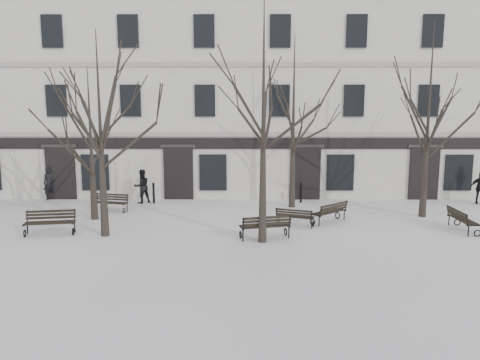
{
  "coord_description": "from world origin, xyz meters",
  "views": [
    {
      "loc": [
        -0.01,
        -17.5,
        5.25
      ],
      "look_at": [
        -0.09,
        3.0,
        1.89
      ],
      "focal_mm": 35.0,
      "sensor_mm": 36.0,
      "label": 1
    }
  ],
  "objects_px": {
    "tree_1": "(99,110)",
    "bench_1": "(295,216)",
    "bench_0": "(50,222)",
    "bench_5": "(462,219)",
    "bench_2": "(265,226)",
    "bench_3": "(111,202)",
    "tree_2": "(264,94)",
    "bench_4": "(330,212)"
  },
  "relations": [
    {
      "from": "tree_1",
      "to": "tree_2",
      "type": "bearing_deg",
      "value": -7.41
    },
    {
      "from": "bench_3",
      "to": "bench_0",
      "type": "bearing_deg",
      "value": -95.45
    },
    {
      "from": "bench_1",
      "to": "tree_1",
      "type": "bearing_deg",
      "value": 30.69
    },
    {
      "from": "bench_0",
      "to": "bench_2",
      "type": "bearing_deg",
      "value": -13.44
    },
    {
      "from": "bench_0",
      "to": "bench_5",
      "type": "relative_size",
      "value": 1.1
    },
    {
      "from": "bench_1",
      "to": "bench_2",
      "type": "bearing_deg",
      "value": 74.44
    },
    {
      "from": "bench_0",
      "to": "bench_4",
      "type": "xyz_separation_m",
      "value": [
        11.68,
        1.93,
        -0.02
      ]
    },
    {
      "from": "bench_3",
      "to": "bench_4",
      "type": "bearing_deg",
      "value": 0.2
    },
    {
      "from": "tree_1",
      "to": "bench_4",
      "type": "bearing_deg",
      "value": 12.63
    },
    {
      "from": "bench_0",
      "to": "bench_4",
      "type": "height_order",
      "value": "bench_0"
    },
    {
      "from": "bench_2",
      "to": "bench_5",
      "type": "xyz_separation_m",
      "value": [
        8.22,
        1.23,
        -0.04
      ]
    },
    {
      "from": "tree_1",
      "to": "tree_2",
      "type": "relative_size",
      "value": 0.9
    },
    {
      "from": "tree_1",
      "to": "bench_2",
      "type": "bearing_deg",
      "value": -4.0
    },
    {
      "from": "bench_1",
      "to": "bench_5",
      "type": "height_order",
      "value": "bench_5"
    },
    {
      "from": "tree_1",
      "to": "bench_1",
      "type": "xyz_separation_m",
      "value": [
        7.77,
        1.45,
        -4.57
      ]
    },
    {
      "from": "bench_3",
      "to": "bench_4",
      "type": "xyz_separation_m",
      "value": [
        10.38,
        -2.2,
        0.04
      ]
    },
    {
      "from": "tree_1",
      "to": "bench_3",
      "type": "height_order",
      "value": "tree_1"
    },
    {
      "from": "tree_2",
      "to": "bench_1",
      "type": "height_order",
      "value": "tree_2"
    },
    {
      "from": "tree_1",
      "to": "bench_5",
      "type": "distance_m",
      "value": 15.33
    },
    {
      "from": "bench_0",
      "to": "bench_2",
      "type": "relative_size",
      "value": 0.98
    },
    {
      "from": "bench_2",
      "to": "bench_1",
      "type": "bearing_deg",
      "value": -139.47
    },
    {
      "from": "tree_1",
      "to": "bench_5",
      "type": "bearing_deg",
      "value": 3.05
    },
    {
      "from": "bench_5",
      "to": "bench_0",
      "type": "bearing_deg",
      "value": 91.58
    },
    {
      "from": "bench_1",
      "to": "bench_4",
      "type": "bearing_deg",
      "value": -137.85
    },
    {
      "from": "bench_3",
      "to": "bench_5",
      "type": "xyz_separation_m",
      "value": [
        15.6,
        -3.53,
        0.04
      ]
    },
    {
      "from": "tree_2",
      "to": "bench_4",
      "type": "height_order",
      "value": "tree_2"
    },
    {
      "from": "bench_2",
      "to": "bench_5",
      "type": "distance_m",
      "value": 8.32
    },
    {
      "from": "tree_1",
      "to": "bench_4",
      "type": "xyz_separation_m",
      "value": [
        9.41,
        2.11,
        -4.5
      ]
    },
    {
      "from": "bench_2",
      "to": "bench_3",
      "type": "bearing_deg",
      "value": -46.58
    },
    {
      "from": "bench_1",
      "to": "bench_2",
      "type": "relative_size",
      "value": 0.82
    },
    {
      "from": "bench_0",
      "to": "bench_5",
      "type": "distance_m",
      "value": 16.92
    },
    {
      "from": "bench_0",
      "to": "bench_3",
      "type": "distance_m",
      "value": 4.33
    },
    {
      "from": "tree_2",
      "to": "bench_0",
      "type": "distance_m",
      "value": 9.98
    },
    {
      "from": "tree_2",
      "to": "bench_1",
      "type": "xyz_separation_m",
      "value": [
        1.49,
        2.26,
        -5.14
      ]
    },
    {
      "from": "bench_2",
      "to": "bench_4",
      "type": "bearing_deg",
      "value": -153.34
    },
    {
      "from": "bench_1",
      "to": "bench_4",
      "type": "relative_size",
      "value": 0.94
    },
    {
      "from": "bench_2",
      "to": "bench_0",
      "type": "bearing_deg",
      "value": -17.93
    },
    {
      "from": "bench_4",
      "to": "bench_0",
      "type": "bearing_deg",
      "value": -31.47
    },
    {
      "from": "tree_2",
      "to": "bench_2",
      "type": "xyz_separation_m",
      "value": [
        0.13,
        0.37,
        -5.05
      ]
    },
    {
      "from": "bench_5",
      "to": "bench_3",
      "type": "bearing_deg",
      "value": 76.82
    },
    {
      "from": "bench_1",
      "to": "bench_4",
      "type": "xyz_separation_m",
      "value": [
        1.64,
        0.66,
        0.07
      ]
    },
    {
      "from": "bench_1",
      "to": "bench_2",
      "type": "distance_m",
      "value": 2.34
    }
  ]
}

